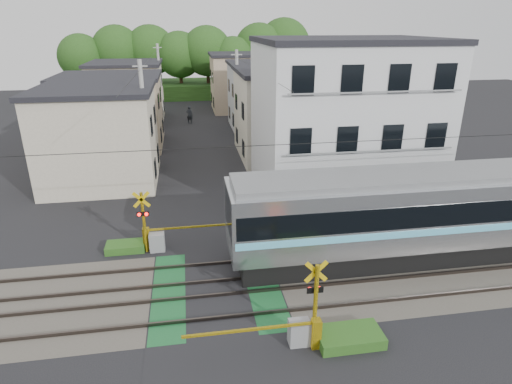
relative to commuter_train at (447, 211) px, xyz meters
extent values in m
plane|color=black|center=(-10.55, -1.20, -2.17)|extent=(120.00, 120.00, 0.00)
cube|color=#47423A|center=(-10.55, -1.20, -2.17)|extent=(120.00, 6.00, 0.00)
cube|color=black|center=(-10.55, -1.20, -2.17)|extent=(5.20, 120.00, 0.00)
cube|color=#145126|center=(-12.45, -1.20, -2.17)|extent=(1.30, 6.00, 0.00)
cube|color=#145126|center=(-8.65, -1.20, -2.17)|extent=(1.30, 6.00, 0.00)
cube|color=#3F3833|center=(-10.55, -3.10, -2.10)|extent=(120.00, 0.08, 0.14)
cube|color=#3F3833|center=(-10.55, -1.70, -2.10)|extent=(120.00, 0.08, 0.14)
cube|color=#3F3833|center=(-10.55, -0.70, -2.10)|extent=(120.00, 0.08, 0.14)
cube|color=#3F3833|center=(-10.55, 0.70, -2.10)|extent=(120.00, 0.08, 0.14)
cube|color=black|center=(0.01, 0.00, -1.68)|extent=(19.01, 2.62, 0.99)
cube|color=black|center=(-6.92, 0.00, -1.84)|extent=(2.64, 2.42, 0.66)
cube|color=#AFB3B8|center=(0.01, 0.00, 0.25)|extent=(19.80, 3.08, 2.86)
cube|color=black|center=(0.01, 0.00, 0.59)|extent=(19.48, 3.12, 0.97)
cube|color=#5DC6EB|center=(0.01, 0.00, -0.16)|extent=(19.60, 3.11, 0.31)
cube|color=slate|center=(0.01, 0.00, 1.81)|extent=(19.40, 2.53, 0.26)
cube|color=black|center=(-9.84, 0.00, 0.67)|extent=(0.10, 2.65, 1.72)
cylinder|color=#E3B90B|center=(-7.55, -4.80, -0.67)|extent=(0.14, 0.14, 3.00)
cube|color=#E3B90B|center=(-7.55, -4.70, 0.53)|extent=(0.77, 0.05, 0.77)
cube|color=#E3B90B|center=(-7.55, -4.70, 0.53)|extent=(0.77, 0.05, 0.77)
cube|color=black|center=(-7.55, -4.70, -0.17)|extent=(0.55, 0.05, 0.20)
sphere|color=#FF0C07|center=(-7.71, -4.64, -0.17)|extent=(0.16, 0.16, 0.16)
sphere|color=#FF0C07|center=(-7.39, -4.64, -0.17)|extent=(0.16, 0.16, 0.16)
cube|color=gray|center=(-8.05, -4.80, -1.72)|extent=(0.70, 0.50, 0.90)
cube|color=#E3B90B|center=(-7.55, -5.05, -1.62)|extent=(0.30, 0.30, 1.10)
cube|color=#E3B90B|center=(-9.80, -5.05, -1.17)|extent=(4.20, 0.08, 0.08)
cylinder|color=#E3B90B|center=(-13.55, 2.40, -0.67)|extent=(0.14, 0.14, 3.00)
cube|color=#E3B90B|center=(-13.55, 2.30, 0.53)|extent=(0.77, 0.05, 0.77)
cube|color=#E3B90B|center=(-13.55, 2.30, 0.53)|extent=(0.77, 0.05, 0.77)
cube|color=black|center=(-13.55, 2.30, -0.17)|extent=(0.55, 0.05, 0.20)
sphere|color=#FF0C07|center=(-13.71, 2.24, -0.17)|extent=(0.16, 0.16, 0.16)
sphere|color=#FF0C07|center=(-13.39, 2.24, -0.17)|extent=(0.16, 0.16, 0.16)
cube|color=gray|center=(-13.05, 2.40, -1.72)|extent=(0.70, 0.50, 0.90)
cube|color=#E3B90B|center=(-13.55, 2.65, -1.62)|extent=(0.30, 0.30, 1.10)
cube|color=#E3B90B|center=(-11.30, 2.65, -1.17)|extent=(4.20, 0.08, 0.08)
cube|color=silver|center=(-2.05, 8.30, 2.33)|extent=(10.00, 8.00, 9.00)
cube|color=black|center=(-2.05, 8.30, 6.98)|extent=(10.20, 8.16, 0.30)
cube|color=black|center=(-5.75, 4.27, -0.67)|extent=(1.10, 0.06, 1.40)
cube|color=black|center=(-3.30, 4.27, -0.67)|extent=(1.10, 0.06, 1.40)
cube|color=black|center=(-0.85, 4.27, -0.67)|extent=(1.10, 0.06, 1.40)
cube|color=black|center=(1.60, 4.27, -0.67)|extent=(1.10, 0.06, 1.40)
cube|color=gray|center=(-2.05, 4.05, -1.27)|extent=(9.00, 0.06, 0.08)
cube|color=black|center=(-5.75, 4.27, 2.33)|extent=(1.10, 0.06, 1.40)
cube|color=black|center=(-3.30, 4.27, 2.33)|extent=(1.10, 0.06, 1.40)
cube|color=black|center=(-0.85, 4.27, 2.33)|extent=(1.10, 0.06, 1.40)
cube|color=black|center=(1.60, 4.27, 2.33)|extent=(1.10, 0.06, 1.40)
cube|color=gray|center=(-2.05, 4.05, 1.73)|extent=(9.00, 0.06, 0.08)
cube|color=black|center=(-5.75, 4.27, 5.33)|extent=(1.10, 0.06, 1.40)
cube|color=black|center=(-3.30, 4.27, 5.33)|extent=(1.10, 0.06, 1.40)
cube|color=black|center=(-0.85, 4.27, 5.33)|extent=(1.10, 0.06, 1.40)
cube|color=black|center=(1.60, 4.27, 5.33)|extent=(1.10, 0.06, 1.40)
cube|color=gray|center=(-2.05, 4.05, 4.73)|extent=(9.00, 0.06, 0.08)
cube|color=beige|center=(-17.05, 12.80, 0.83)|extent=(7.00, 7.00, 6.00)
cube|color=black|center=(-17.05, 12.80, 3.98)|extent=(7.35, 7.35, 0.30)
cube|color=black|center=(-13.52, 11.05, -0.87)|extent=(0.06, 1.00, 1.20)
cube|color=black|center=(-13.52, 14.55, -0.87)|extent=(0.06, 1.00, 1.20)
cube|color=black|center=(-13.52, 11.05, 1.93)|extent=(0.06, 1.00, 1.20)
cube|color=black|center=(-13.52, 14.55, 1.93)|extent=(0.06, 1.00, 1.20)
cube|color=beige|center=(-3.75, 16.80, 1.08)|extent=(7.00, 8.00, 6.50)
cube|color=black|center=(-3.75, 16.80, 4.48)|extent=(7.35, 8.40, 0.30)
cube|color=black|center=(-7.28, 14.80, -0.87)|extent=(0.06, 1.00, 1.20)
cube|color=black|center=(-7.28, 18.80, -0.87)|extent=(0.06, 1.00, 1.20)
cube|color=black|center=(-7.28, 14.80, 1.93)|extent=(0.06, 1.00, 1.20)
cube|color=black|center=(-7.28, 18.80, 1.93)|extent=(0.06, 1.00, 1.20)
cube|color=tan|center=(-17.55, 21.80, 0.73)|extent=(8.00, 7.00, 5.80)
cube|color=black|center=(-17.55, 21.80, 3.78)|extent=(8.40, 7.35, 0.30)
cube|color=black|center=(-13.52, 20.05, -0.87)|extent=(0.06, 1.00, 1.20)
cube|color=black|center=(-13.52, 23.55, -0.87)|extent=(0.06, 1.00, 1.20)
cube|color=black|center=(-13.52, 20.05, 1.93)|extent=(0.06, 1.00, 1.20)
cube|color=black|center=(-13.52, 23.55, 1.93)|extent=(0.06, 1.00, 1.20)
cube|color=#B1B3B7|center=(-3.35, 26.80, 0.93)|extent=(7.00, 7.00, 6.20)
cube|color=black|center=(-3.35, 26.80, 4.18)|extent=(7.35, 7.35, 0.30)
cube|color=black|center=(-6.88, 25.05, -0.87)|extent=(0.06, 1.00, 1.20)
cube|color=black|center=(-6.88, 28.55, -0.87)|extent=(0.06, 1.00, 1.20)
cube|color=black|center=(-6.88, 25.05, 1.93)|extent=(0.06, 1.00, 1.20)
cube|color=black|center=(-6.88, 28.55, 1.93)|extent=(0.06, 1.00, 1.20)
cube|color=beige|center=(-17.35, 31.80, 0.83)|extent=(7.00, 8.00, 6.00)
cube|color=black|center=(-17.35, 31.80, 3.98)|extent=(7.35, 8.40, 0.30)
cube|color=black|center=(-13.82, 29.80, -0.87)|extent=(0.06, 1.00, 1.20)
cube|color=black|center=(-13.82, 33.80, -0.87)|extent=(0.06, 1.00, 1.20)
cube|color=black|center=(-13.82, 29.80, 1.93)|extent=(0.06, 1.00, 1.20)
cube|color=black|center=(-13.82, 33.80, 1.93)|extent=(0.06, 1.00, 1.20)
cube|color=tan|center=(-4.05, 36.80, 1.03)|extent=(8.00, 7.00, 6.40)
cube|color=black|center=(-4.05, 36.80, 4.38)|extent=(8.40, 7.35, 0.30)
cube|color=black|center=(-8.08, 35.05, -0.87)|extent=(0.06, 1.00, 1.20)
cube|color=black|center=(-8.08, 38.55, -0.87)|extent=(0.06, 1.00, 1.20)
cube|color=black|center=(-8.08, 35.05, 1.93)|extent=(0.06, 1.00, 1.20)
cube|color=black|center=(-8.08, 38.55, 1.93)|extent=(0.06, 1.00, 1.20)
cube|color=#27501A|center=(-10.55, 48.80, -1.17)|extent=(40.00, 10.00, 2.00)
cylinder|color=#332114|center=(-24.99, 47.81, 0.02)|extent=(0.50, 0.50, 4.38)
sphere|color=#27501A|center=(-24.99, 47.81, 3.52)|extent=(6.14, 6.14, 6.14)
cylinder|color=#332114|center=(-20.37, 49.01, 0.29)|extent=(0.50, 0.50, 4.93)
sphere|color=#27501A|center=(-20.37, 49.01, 4.24)|extent=(6.91, 6.91, 6.91)
cylinder|color=#332114|center=(-15.78, 49.24, 0.29)|extent=(0.50, 0.50, 4.94)
sphere|color=#27501A|center=(-15.78, 49.24, 4.25)|extent=(6.92, 6.92, 6.92)
cylinder|color=#332114|center=(-11.79, 47.54, 0.09)|extent=(0.50, 0.50, 4.53)
sphere|color=#27501A|center=(-11.79, 47.54, 3.71)|extent=(6.34, 6.34, 6.34)
cylinder|color=#332114|center=(-7.97, 46.92, 0.27)|extent=(0.50, 0.50, 4.89)
sphere|color=#27501A|center=(-7.97, 46.92, 4.18)|extent=(6.85, 6.85, 6.85)
cylinder|color=#332114|center=(-4.47, 45.56, -0.08)|extent=(0.50, 0.50, 4.19)
sphere|color=#27501A|center=(-4.47, 45.56, 3.27)|extent=(5.87, 5.87, 5.87)
cylinder|color=#332114|center=(-0.57, 47.26, 0.35)|extent=(0.50, 0.50, 5.06)
sphere|color=#27501A|center=(-0.57, 47.26, 4.40)|extent=(7.08, 7.08, 7.08)
cylinder|color=#332114|center=(3.29, 48.49, 0.52)|extent=(0.50, 0.50, 5.40)
sphere|color=#27501A|center=(3.29, 48.49, 4.84)|extent=(7.56, 7.56, 7.56)
cube|color=black|center=(-4.55, 0.00, 3.43)|extent=(60.00, 0.02, 0.02)
cylinder|color=#A5A5A0|center=(-13.95, 11.80, 1.83)|extent=(0.26, 0.26, 8.00)
cube|color=#A5A5A0|center=(-13.95, 11.80, 5.43)|extent=(0.90, 0.08, 0.08)
cylinder|color=#A5A5A0|center=(-6.95, 20.80, 1.83)|extent=(0.26, 0.26, 8.00)
cube|color=#A5A5A0|center=(-6.95, 20.80, 5.43)|extent=(0.90, 0.08, 0.08)
cylinder|color=#A5A5A0|center=(-13.95, 32.80, 1.83)|extent=(0.26, 0.26, 8.00)
cube|color=#A5A5A0|center=(-13.95, 32.80, 5.43)|extent=(0.90, 0.08, 0.08)
cube|color=black|center=(-13.95, 22.30, 5.23)|extent=(0.02, 42.00, 0.02)
cube|color=black|center=(-6.95, 22.30, 5.23)|extent=(0.02, 42.00, 0.02)
imported|color=#24282E|center=(-11.01, 29.92, -1.24)|extent=(0.80, 0.66, 1.87)
cube|color=#2D5E1E|center=(-6.35, -5.00, -1.97)|extent=(2.20, 1.20, 0.40)
cube|color=#2D5E1E|center=(-14.55, 2.70, -1.99)|extent=(1.80, 1.00, 0.36)
cube|color=#2D5E1E|center=(-5.95, 2.00, -2.02)|extent=(1.50, 0.90, 0.30)
camera|label=1|loc=(-11.33, -15.92, 7.90)|focal=30.00mm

